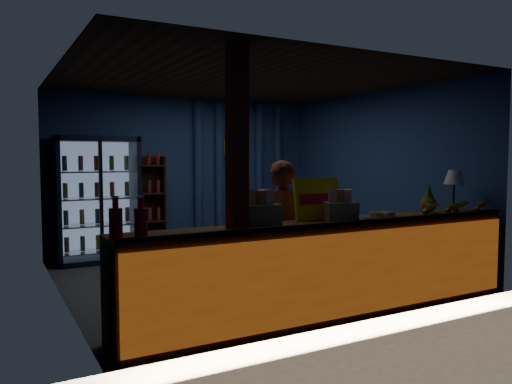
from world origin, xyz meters
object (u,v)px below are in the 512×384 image
Objects in this scene: shopkeeper at (284,233)px; green_chair at (263,232)px; pastry_tray at (380,216)px; table_lamp at (454,179)px.

shopkeeper is 3.17m from green_chair.
shopkeeper is 2.26× the size of green_chair.
pastry_tray is 0.84× the size of table_lamp.
pastry_tray is at bearing -172.87° from table_lamp.
green_chair is 1.41× the size of table_lamp.
shopkeeper is 3.20× the size of table_lamp.
pastry_tray is (-0.49, -3.37, 0.66)m from green_chair.
table_lamp reaches higher than green_chair.
shopkeeper is 3.78× the size of pastry_tray.
shopkeeper is 2.26m from table_lamp.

